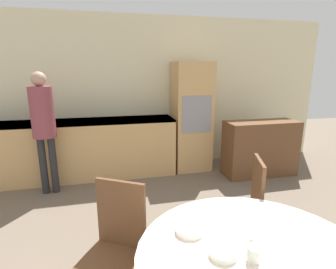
% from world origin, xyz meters
% --- Properties ---
extents(wall_back, '(7.04, 0.05, 2.60)m').
position_xyz_m(wall_back, '(0.00, 4.77, 1.30)').
color(wall_back, beige).
rests_on(wall_back, ground_plane).
extents(kitchen_counter, '(3.21, 0.60, 0.93)m').
position_xyz_m(kitchen_counter, '(-1.07, 4.42, 0.48)').
color(kitchen_counter, tan).
rests_on(kitchen_counter, ground_plane).
extents(oven_unit, '(0.62, 0.59, 1.84)m').
position_xyz_m(oven_unit, '(0.89, 4.43, 0.92)').
color(oven_unit, tan).
rests_on(oven_unit, ground_plane).
extents(sideboard, '(1.19, 0.45, 0.90)m').
position_xyz_m(sideboard, '(1.91, 3.87, 0.45)').
color(sideboard, brown).
rests_on(sideboard, ground_plane).
extents(chair_far_left, '(0.55, 0.55, 0.95)m').
position_xyz_m(chair_far_left, '(-0.51, 1.85, 0.53)').
color(chair_far_left, brown).
rests_on(chair_far_left, ground_plane).
extents(chair_far_right, '(0.52, 0.52, 0.95)m').
position_xyz_m(chair_far_right, '(0.67, 2.12, 0.53)').
color(chair_far_right, brown).
rests_on(chair_far_right, ground_plane).
extents(person_standing, '(0.30, 0.30, 1.69)m').
position_xyz_m(person_standing, '(-1.36, 3.93, 1.06)').
color(person_standing, '#262628').
rests_on(person_standing, ground_plane).
extents(cup, '(0.07, 0.07, 0.08)m').
position_xyz_m(cup, '(0.19, 1.24, 0.76)').
color(cup, silver).
rests_on(cup, dining_table).
extents(bowl_near, '(0.18, 0.18, 0.04)m').
position_xyz_m(bowl_near, '(-0.06, 1.56, 0.74)').
color(bowl_near, white).
rests_on(bowl_near, dining_table).
extents(bowl_centre, '(0.15, 0.15, 0.04)m').
position_xyz_m(bowl_centre, '(0.05, 1.31, 0.74)').
color(bowl_centre, silver).
rests_on(bowl_centre, dining_table).
extents(bowl_far, '(0.14, 0.14, 0.05)m').
position_xyz_m(bowl_far, '(-0.17, 1.24, 0.75)').
color(bowl_far, beige).
rests_on(bowl_far, dining_table).
extents(salt_shaker, '(0.03, 0.03, 0.09)m').
position_xyz_m(salt_shaker, '(0.22, 1.31, 0.76)').
color(salt_shaker, white).
rests_on(salt_shaker, dining_table).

